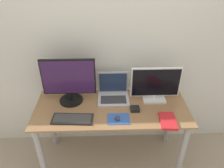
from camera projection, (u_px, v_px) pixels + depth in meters
The scene contains 10 objects.
wall_back at pixel (110, 48), 2.29m from camera, with size 7.00×0.05×2.50m.
desk at pixel (111, 119), 2.30m from camera, with size 1.56×0.64×0.77m.
monitor_left at pixel (69, 81), 2.18m from camera, with size 0.54×0.24×0.49m.
monitor_right at pixel (155, 85), 2.24m from camera, with size 0.51×0.17×0.38m.
laptop at pixel (113, 92), 2.34m from camera, with size 0.33×0.27×0.27m.
keyboard at pixel (72, 119), 2.06m from camera, with size 0.39×0.18×0.02m.
mousepad at pixel (118, 119), 2.07m from camera, with size 0.21×0.16×0.00m.
mouse at pixel (117, 118), 2.05m from camera, with size 0.04×0.06×0.03m.
book at pixel (168, 121), 2.03m from camera, with size 0.16×0.24×0.03m.
power_brick at pixel (135, 109), 2.17m from camera, with size 0.09×0.08×0.03m.
Camera 1 is at (-0.05, -1.43, 2.15)m, focal length 35.00 mm.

